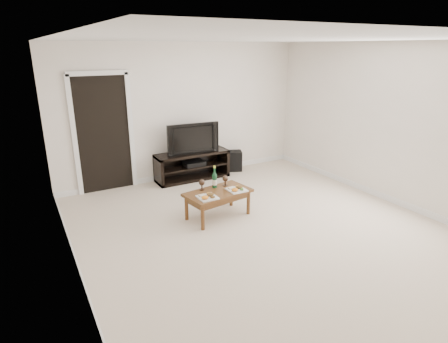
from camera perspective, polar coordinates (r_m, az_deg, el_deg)
floor at (r=5.48m, az=5.87°, el=-8.84°), size 5.50×5.50×0.00m
back_wall at (r=7.41m, az=-6.26°, el=8.98°), size 5.00×0.04×2.60m
ceiling at (r=4.88m, az=6.93°, el=19.67°), size 5.00×5.50×0.04m
doorway at (r=6.98m, az=-17.88°, el=5.31°), size 0.90×0.02×2.05m
media_console at (r=7.42m, az=-4.86°, el=0.89°), size 1.46×0.45×0.55m
television at (r=7.26m, az=-4.98°, el=5.18°), size 1.03×0.21×0.59m
av_receiver at (r=7.40m, az=-4.60°, el=1.27°), size 0.41×0.31×0.08m
subwoofer at (r=7.95m, az=1.65°, el=1.66°), size 0.37×0.37×0.42m
coffee_table at (r=5.77m, az=-0.93°, el=-5.00°), size 1.07×0.69×0.42m
plate_left at (r=5.44m, az=-2.55°, el=-3.73°), size 0.27×0.27×0.07m
plate_right at (r=5.72m, az=1.94°, el=-2.58°), size 0.27×0.27×0.07m
wine_bottle at (r=5.79m, az=-1.45°, el=-0.82°), size 0.07×0.07×0.35m
goblet_left at (r=5.73m, az=-3.40°, el=-2.01°), size 0.09×0.09×0.17m
goblet_right at (r=5.89m, az=0.19°, el=-1.40°), size 0.09×0.09×0.17m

